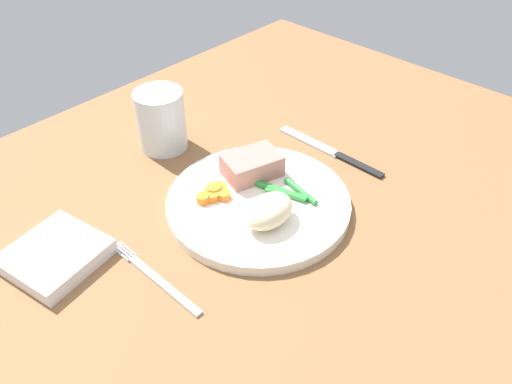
# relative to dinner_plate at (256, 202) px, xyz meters

# --- Properties ---
(dining_table) EXTENTS (1.20, 0.90, 0.02)m
(dining_table) POSITION_rel_dinner_plate_xyz_m (-0.03, -0.00, -0.02)
(dining_table) COLOR brown
(dining_table) RESTS_ON ground
(dinner_plate) EXTENTS (0.27, 0.27, 0.02)m
(dinner_plate) POSITION_rel_dinner_plate_xyz_m (0.00, 0.00, 0.00)
(dinner_plate) COLOR white
(dinner_plate) RESTS_ON dining_table
(meat_portion) EXTENTS (0.10, 0.08, 0.03)m
(meat_portion) POSITION_rel_dinner_plate_xyz_m (0.04, 0.04, 0.03)
(meat_portion) COLOR #B2756B
(meat_portion) RESTS_ON dinner_plate
(mashed_potatoes) EXTENTS (0.08, 0.05, 0.04)m
(mashed_potatoes) POSITION_rel_dinner_plate_xyz_m (-0.02, -0.05, 0.03)
(mashed_potatoes) COLOR beige
(mashed_potatoes) RESTS_ON dinner_plate
(carrot_slices) EXTENTS (0.05, 0.04, 0.01)m
(carrot_slices) POSITION_rel_dinner_plate_xyz_m (-0.04, 0.05, 0.01)
(carrot_slices) COLOR orange
(carrot_slices) RESTS_ON dinner_plate
(green_beans) EXTENTS (0.05, 0.10, 0.01)m
(green_beans) POSITION_rel_dinner_plate_xyz_m (0.04, -0.03, 0.01)
(green_beans) COLOR #2D8C38
(green_beans) RESTS_ON dinner_plate
(fork) EXTENTS (0.01, 0.17, 0.00)m
(fork) POSITION_rel_dinner_plate_xyz_m (-0.19, -0.00, -0.01)
(fork) COLOR silver
(fork) RESTS_ON dining_table
(knife) EXTENTS (0.02, 0.21, 0.01)m
(knife) POSITION_rel_dinner_plate_xyz_m (0.18, -0.00, -0.01)
(knife) COLOR black
(knife) RESTS_ON dining_table
(water_glass) EXTENTS (0.08, 0.08, 0.10)m
(water_glass) POSITION_rel_dinner_plate_xyz_m (0.01, 0.22, 0.04)
(water_glass) COLOR silver
(water_glass) RESTS_ON dining_table
(napkin) EXTENTS (0.13, 0.13, 0.02)m
(napkin) POSITION_rel_dinner_plate_xyz_m (-0.26, 0.11, 0.00)
(napkin) COLOR white
(napkin) RESTS_ON dining_table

